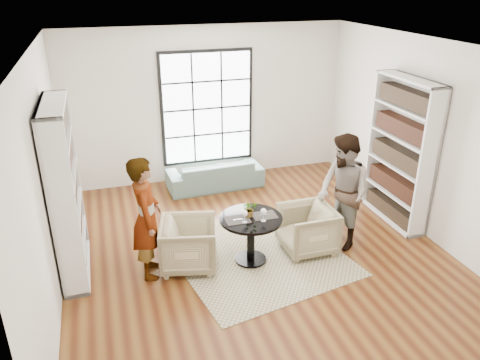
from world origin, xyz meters
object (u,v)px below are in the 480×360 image
object	(u,v)px
pedestal_table	(251,230)
armchair_left	(189,244)
sofa	(215,174)
armchair_right	(307,229)
flower_centerpiece	(249,209)
person_left	(147,218)
person_right	(343,193)
wine_glass_left	(245,214)
wine_glass_right	(264,212)

from	to	relation	value
pedestal_table	armchair_left	distance (m)	0.90
sofa	armchair_left	bearing A→B (deg)	65.71
armchair_right	flower_centerpiece	world-z (taller)	flower_centerpiece
sofa	pedestal_table	bearing A→B (deg)	84.35
armchair_left	flower_centerpiece	bearing A→B (deg)	-82.87
person_left	person_right	xyz separation A→B (m)	(2.87, -0.09, 0.02)
person_right	wine_glass_left	xyz separation A→B (m)	(-1.57, -0.15, -0.03)
sofa	armchair_right	distance (m)	2.74
pedestal_table	sofa	distance (m)	2.70
armchair_right	wine_glass_right	bearing A→B (deg)	-76.81
flower_centerpiece	pedestal_table	bearing A→B (deg)	-75.98
armchair_right	sofa	bearing A→B (deg)	-164.45
armchair_right	person_right	distance (m)	0.76
person_right	flower_centerpiece	world-z (taller)	person_right
person_left	flower_centerpiece	size ratio (longest dim) A/B	7.44
armchair_left	person_left	bearing A→B (deg)	102.97
wine_glass_left	armchair_right	bearing A→B (deg)	8.37
wine_glass_right	person_right	bearing A→B (deg)	7.89
person_right	armchair_left	bearing A→B (deg)	-97.96
wine_glass_right	flower_centerpiece	xyz separation A→B (m)	(-0.14, 0.18, -0.02)
armchair_left	wine_glass_left	size ratio (longest dim) A/B	4.19
wine_glass_right	armchair_left	bearing A→B (deg)	164.91
armchair_left	armchair_right	size ratio (longest dim) A/B	1.01
armchair_right	wine_glass_left	xyz separation A→B (m)	(-1.02, -0.15, 0.49)
sofa	person_right	xyz separation A→B (m)	(1.30, -2.64, 0.61)
pedestal_table	armchair_left	world-z (taller)	same
pedestal_table	wine_glass_right	distance (m)	0.38
sofa	armchair_left	size ratio (longest dim) A/B	2.34
person_right	flower_centerpiece	bearing A→B (deg)	-95.80
pedestal_table	wine_glass_left	bearing A→B (deg)	-139.34
pedestal_table	person_left	xyz separation A→B (m)	(-1.42, 0.13, 0.35)
armchair_left	flower_centerpiece	world-z (taller)	flower_centerpiece
armchair_left	armchair_right	bearing A→B (deg)	-79.92
armchair_left	wine_glass_left	world-z (taller)	wine_glass_left
sofa	wine_glass_right	distance (m)	2.88
sofa	person_right	distance (m)	3.00
pedestal_table	person_left	distance (m)	1.47
person_left	person_right	bearing A→B (deg)	-85.24
sofa	armchair_right	bearing A→B (deg)	103.34
flower_centerpiece	armchair_right	bearing A→B (deg)	-0.07
wine_glass_right	pedestal_table	bearing A→B (deg)	133.28
person_right	armchair_right	bearing A→B (deg)	-95.75
person_right	wine_glass_right	world-z (taller)	person_right
armchair_left	wine_glass_left	xyz separation A→B (m)	(0.74, -0.24, 0.49)
armchair_right	person_left	xyz separation A→B (m)	(-2.32, 0.09, 0.51)
pedestal_table	flower_centerpiece	distance (m)	0.31
wine_glass_right	flower_centerpiece	bearing A→B (deg)	128.12
armchair_left	person_left	size ratio (longest dim) A/B	0.45
person_left	wine_glass_right	xyz separation A→B (m)	(1.56, -0.27, -0.02)
sofa	wine_glass_right	world-z (taller)	wine_glass_right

